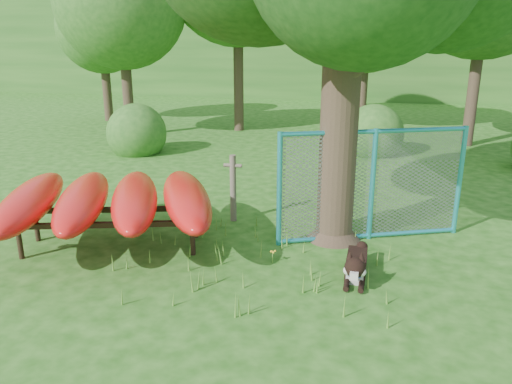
# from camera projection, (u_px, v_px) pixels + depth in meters

# --- Properties ---
(ground) EXTENTS (80.00, 80.00, 0.00)m
(ground) POSITION_uv_depth(u_px,v_px,m) (224.00, 281.00, 7.23)
(ground) COLOR #1A5010
(ground) RESTS_ON ground
(wooden_post) EXTENTS (0.35, 0.12, 1.29)m
(wooden_post) POSITION_uv_depth(u_px,v_px,m) (233.00, 186.00, 9.42)
(wooden_post) COLOR brown
(wooden_post) RESTS_ON ground
(kayak_rack) EXTENTS (4.33, 3.88, 1.09)m
(kayak_rack) POSITION_uv_depth(u_px,v_px,m) (109.00, 200.00, 8.14)
(kayak_rack) COLOR black
(kayak_rack) RESTS_ON ground
(husky_dog) EXTENTS (0.32, 1.27, 0.56)m
(husky_dog) POSITION_uv_depth(u_px,v_px,m) (356.00, 266.00, 7.24)
(husky_dog) COLOR black
(husky_dog) RESTS_ON ground
(fence_section) EXTENTS (3.09, 1.38, 3.24)m
(fence_section) POSITION_uv_depth(u_px,v_px,m) (372.00, 185.00, 8.47)
(fence_section) COLOR #269EB5
(fence_section) RESTS_ON ground
(wildflower_clump) EXTENTS (0.10, 0.09, 0.21)m
(wildflower_clump) POSITION_uv_depth(u_px,v_px,m) (273.00, 253.00, 7.76)
(wildflower_clump) COLOR #5D9631
(wildflower_clump) RESTS_ON ground
(bg_tree_a) EXTENTS (4.40, 4.40, 6.70)m
(bg_tree_a) POSITION_uv_depth(u_px,v_px,m) (121.00, 3.00, 16.63)
(bg_tree_a) COLOR #382A1E
(bg_tree_a) RESTS_ON ground
(bg_tree_c) EXTENTS (4.00, 4.00, 6.12)m
(bg_tree_c) POSITION_uv_depth(u_px,v_px,m) (367.00, 16.00, 17.78)
(bg_tree_c) COLOR #382A1E
(bg_tree_c) RESTS_ON ground
(bg_tree_f) EXTENTS (3.60, 3.60, 5.55)m
(bg_tree_f) POSITION_uv_depth(u_px,v_px,m) (102.00, 29.00, 20.18)
(bg_tree_f) COLOR #382A1E
(bg_tree_f) RESTS_ON ground
(shrub_left) EXTENTS (1.80, 1.80, 1.80)m
(shrub_left) POSITION_uv_depth(u_px,v_px,m) (138.00, 153.00, 15.30)
(shrub_left) COLOR #285E1E
(shrub_left) RESTS_ON ground
(shrub_mid) EXTENTS (1.80, 1.80, 1.80)m
(shrub_mid) POSITION_uv_depth(u_px,v_px,m) (372.00, 154.00, 15.17)
(shrub_mid) COLOR #285E1E
(shrub_mid) RESTS_ON ground
(wooded_hillside) EXTENTS (80.00, 12.00, 6.00)m
(wooded_hillside) POSITION_uv_depth(u_px,v_px,m) (347.00, 44.00, 32.39)
(wooded_hillside) COLOR #285E1E
(wooded_hillside) RESTS_ON ground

